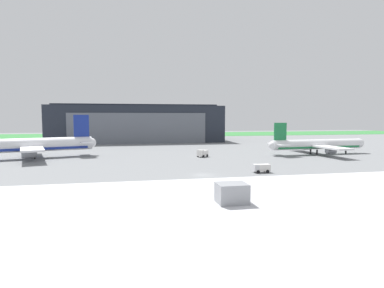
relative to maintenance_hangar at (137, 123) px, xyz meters
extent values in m
plane|color=slate|center=(11.31, -109.68, -9.67)|extent=(440.00, 440.00, 0.00)
cube|color=#37833E|center=(11.31, 61.39, -9.63)|extent=(440.00, 56.00, 0.08)
cube|color=#232833|center=(0.00, 0.09, -0.14)|extent=(88.55, 40.92, 19.06)
cube|color=slate|center=(0.00, -20.52, -2.05)|extent=(67.30, 0.30, 15.25)
cube|color=#232833|center=(0.00, 0.09, 9.99)|extent=(88.55, 9.82, 1.20)
cylinder|color=white|center=(60.49, -78.01, -6.06)|extent=(35.45, 5.49, 3.48)
sphere|color=white|center=(78.11, -77.00, -6.06)|extent=(3.34, 3.34, 3.34)
sphere|color=white|center=(42.86, -79.01, -6.06)|extent=(2.71, 2.71, 2.71)
cube|color=#1E7A42|center=(60.49, -78.01, -7.01)|extent=(32.63, 5.36, 0.61)
cube|color=#1E7A42|center=(45.68, -78.85, -1.36)|extent=(4.61, 0.66, 5.91)
cube|color=white|center=(45.13, -81.52, -5.71)|extent=(3.45, 5.04, 0.28)
cube|color=white|center=(44.83, -76.26, -5.71)|extent=(3.45, 5.04, 0.28)
cube|color=white|center=(60.24, -86.15, -6.49)|extent=(6.46, 14.62, 0.56)
cube|color=white|center=(59.32, -69.95, -6.49)|extent=(6.46, 14.62, 0.56)
cylinder|color=gray|center=(60.98, -84.96, -7.75)|extent=(3.41, 2.10, 1.91)
cylinder|color=gray|center=(60.18, -71.04, -7.75)|extent=(3.41, 2.10, 1.91)
cylinder|color=black|center=(72.47, -77.32, -8.73)|extent=(0.56, 0.56, 1.88)
cylinder|color=black|center=(59.18, -79.91, -8.73)|extent=(0.56, 0.56, 1.88)
cylinder|color=black|center=(58.97, -76.26, -8.73)|extent=(0.56, 0.56, 1.88)
cylinder|color=white|center=(-36.34, -70.23, -5.33)|extent=(38.22, 15.03, 4.37)
sphere|color=white|center=(-17.85, -64.81, -5.33)|extent=(3.41, 3.41, 3.41)
cube|color=navy|center=(-36.34, -70.23, -6.53)|extent=(35.28, 14.21, 0.77)
cube|color=navy|center=(-20.81, -65.67, 0.57)|extent=(4.92, 1.79, 7.44)
cube|color=white|center=(-20.98, -62.33, -4.89)|extent=(5.05, 6.85, 0.28)
cube|color=white|center=(-19.15, -68.59, -4.89)|extent=(5.05, 6.85, 0.28)
cube|color=white|center=(-38.08, -61.54, -5.88)|extent=(10.20, 16.35, 0.56)
cube|color=white|center=(-33.12, -78.47, -5.88)|extent=(10.20, 16.35, 0.56)
cylinder|color=gray|center=(-38.51, -62.94, -7.38)|extent=(4.66, 3.48, 2.41)
cylinder|color=gray|center=(-34.24, -77.53, -7.38)|extent=(4.66, 3.48, 2.41)
cylinder|color=black|center=(-35.51, -67.59, -8.60)|extent=(0.56, 0.56, 2.15)
cylinder|color=black|center=(-34.22, -72.00, -8.60)|extent=(0.56, 0.56, 2.15)
cube|color=white|center=(17.98, -77.86, -8.26)|extent=(2.36, 2.43, 1.99)
cube|color=white|center=(19.39, -76.61, -8.37)|extent=(3.19, 3.15, 1.78)
cylinder|color=black|center=(17.30, -76.96, -9.26)|extent=(0.79, 0.74, 0.83)
cylinder|color=black|center=(18.78, -78.64, -9.26)|extent=(0.79, 0.74, 0.83)
cylinder|color=black|center=(18.99, -75.47, -9.26)|extent=(0.79, 0.74, 0.83)
cylinder|color=black|center=(20.48, -77.15, -9.26)|extent=(0.79, 0.74, 0.83)
cube|color=silver|center=(24.22, -109.24, -8.46)|extent=(1.26, 1.68, 1.66)
cube|color=white|center=(26.25, -109.17, -8.49)|extent=(2.91, 1.74, 1.60)
cylinder|color=black|center=(24.40, -108.33, -9.29)|extent=(0.77, 0.29, 0.76)
cylinder|color=black|center=(24.47, -110.14, -9.29)|extent=(0.77, 0.29, 0.76)
cylinder|color=black|center=(26.83, -108.24, -9.29)|extent=(0.77, 0.29, 0.76)
cylinder|color=black|center=(26.90, -110.05, -9.29)|extent=(0.77, 0.29, 0.76)
cube|color=#9E998E|center=(-0.31, -161.03, -6.30)|extent=(48.62, 21.33, 6.75)
cube|color=silver|center=(-0.31, -161.03, -2.68)|extent=(49.42, 22.13, 0.50)
cube|color=gray|center=(1.52, -158.96, -1.74)|extent=(2.06, 1.72, 1.37)
camera|label=1|loc=(-5.47, -179.66, 3.49)|focal=29.92mm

